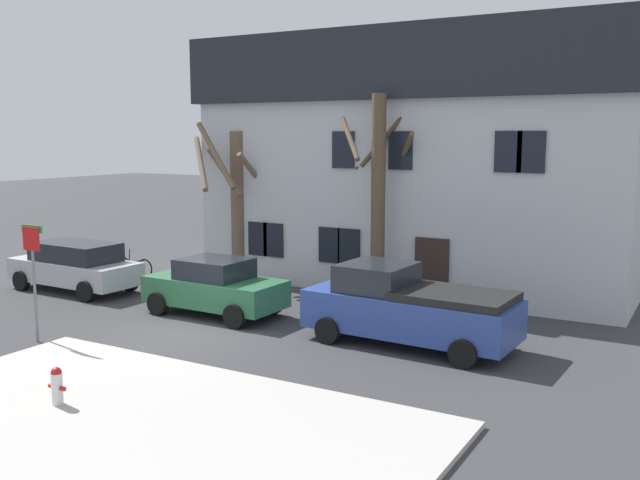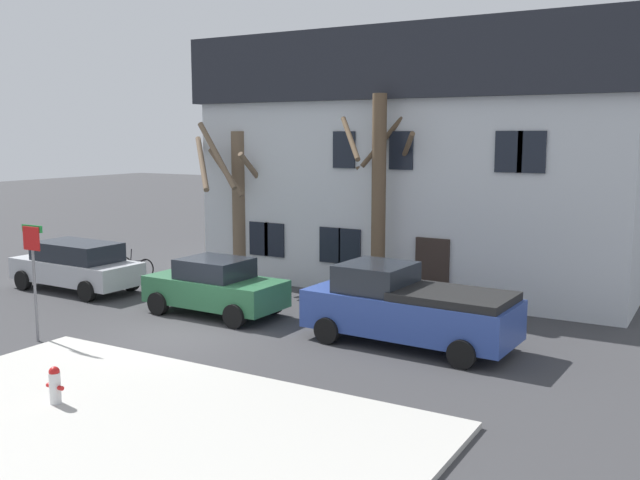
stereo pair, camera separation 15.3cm
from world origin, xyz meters
name	(u,v)px [view 1 (the left image)]	position (x,y,z in m)	size (l,w,h in m)	color
ground_plane	(179,336)	(0.00, 0.00, 0.00)	(120.00, 120.00, 0.00)	#38383A
sidewalk_slab	(106,439)	(3.34, -5.72, 0.06)	(11.03, 7.73, 0.12)	#B7B5AD
building_main	(422,159)	(2.83, 10.03, 4.44)	(15.32, 7.06, 8.69)	silver
tree_bare_near	(237,196)	(-2.99, 6.72, 3.10)	(3.40, 3.41, 6.21)	brown
tree_bare_mid	(378,193)	(2.96, 6.07, 3.50)	(2.66, 2.64, 6.54)	brown
car_silver_wagon	(75,266)	(-6.70, 2.47, 0.88)	(4.83, 2.20, 1.68)	#B7BABF
car_green_sedan	(215,287)	(-0.54, 2.26, 0.84)	(4.25, 2.12, 1.69)	#2D6B42
pickup_truck_blue	(408,307)	(5.60, 2.30, 0.97)	(5.43, 2.47, 2.00)	#2D4799
fire_hydrant	(57,385)	(1.42, -5.13, 0.50)	(0.42, 0.22, 0.74)	silver
street_sign_pole	(33,261)	(-2.77, -2.25, 2.11)	(0.76, 0.07, 3.03)	slate
bicycle_leaning	(134,267)	(-6.79, 5.31, 0.37)	(1.75, 0.13, 1.03)	black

